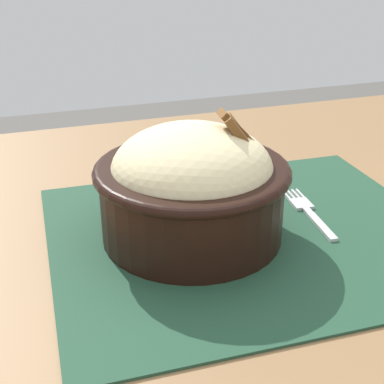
# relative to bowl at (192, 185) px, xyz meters

# --- Properties ---
(table) EXTENTS (1.29, 0.90, 0.74)m
(table) POSITION_rel_bowl_xyz_m (0.04, -0.04, -0.12)
(table) COLOR olive
(table) RESTS_ON ground_plane
(placemat) EXTENTS (0.43, 0.36, 0.00)m
(placemat) POSITION_rel_bowl_xyz_m (0.06, -0.02, -0.06)
(placemat) COLOR #1E422D
(placemat) RESTS_ON table
(bowl) EXTENTS (0.23, 0.23, 0.14)m
(bowl) POSITION_rel_bowl_xyz_m (0.00, 0.00, 0.00)
(bowl) COLOR black
(bowl) RESTS_ON placemat
(fork) EXTENTS (0.03, 0.12, 0.00)m
(fork) POSITION_rel_bowl_xyz_m (0.14, 0.01, -0.06)
(fork) COLOR silver
(fork) RESTS_ON placemat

